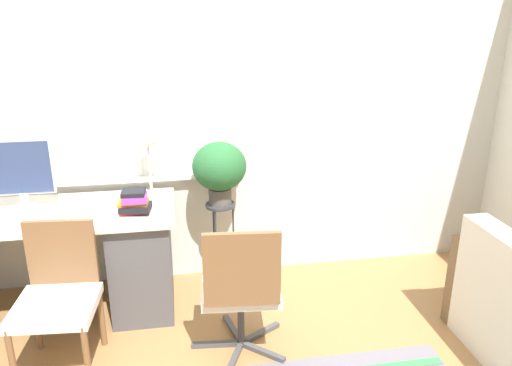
% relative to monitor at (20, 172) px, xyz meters
% --- Properties ---
extents(ground_plane, '(14.00, 14.00, 0.00)m').
position_rel_monitor_xyz_m(ground_plane, '(0.96, -0.45, -1.00)').
color(ground_plane, '#9E7042').
extents(wall_back_with_window, '(9.00, 0.12, 2.70)m').
position_rel_monitor_xyz_m(wall_back_with_window, '(0.95, 0.32, 0.35)').
color(wall_back_with_window, silver).
rests_on(wall_back_with_window, ground_plane).
extents(desk, '(1.85, 0.69, 0.76)m').
position_rel_monitor_xyz_m(desk, '(0.05, -0.11, -0.60)').
color(desk, beige).
rests_on(desk, ground_plane).
extents(monitor, '(0.42, 0.15, 0.46)m').
position_rel_monitor_xyz_m(monitor, '(0.00, 0.00, 0.00)').
color(monitor, silver).
rests_on(monitor, desk).
extents(keyboard, '(0.38, 0.13, 0.02)m').
position_rel_monitor_xyz_m(keyboard, '(0.01, -0.26, -0.24)').
color(keyboard, silver).
rests_on(keyboard, desk).
extents(mouse, '(0.03, 0.06, 0.03)m').
position_rel_monitor_xyz_m(mouse, '(0.28, -0.29, -0.23)').
color(mouse, slate).
rests_on(mouse, desk).
extents(desk_lamp, '(0.14, 0.14, 0.45)m').
position_rel_monitor_xyz_m(desk_lamp, '(0.82, 0.11, 0.11)').
color(desk_lamp, white).
rests_on(desk_lamp, desk).
extents(book_stack, '(0.22, 0.18, 0.15)m').
position_rel_monitor_xyz_m(book_stack, '(0.72, -0.21, -0.18)').
color(book_stack, red).
rests_on(book_stack, desk).
extents(desk_chair_wooden, '(0.48, 0.49, 0.84)m').
position_rel_monitor_xyz_m(desk_chair_wooden, '(0.29, -0.64, -0.55)').
color(desk_chair_wooden, brown).
rests_on(desk_chair_wooden, ground_plane).
extents(office_chair_swivel, '(0.59, 0.60, 0.88)m').
position_rel_monitor_xyz_m(office_chair_swivel, '(1.34, -0.75, -0.55)').
color(office_chair_swivel, '#47474C').
rests_on(office_chair_swivel, ground_plane).
extents(plant_stand, '(0.22, 0.22, 0.67)m').
position_rel_monitor_xyz_m(plant_stand, '(1.30, 0.07, -0.44)').
color(plant_stand, '#333338').
rests_on(plant_stand, ground_plane).
extents(potted_plant, '(0.38, 0.38, 0.46)m').
position_rel_monitor_xyz_m(potted_plant, '(1.30, 0.07, -0.06)').
color(potted_plant, '#514C47').
rests_on(potted_plant, plant_stand).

